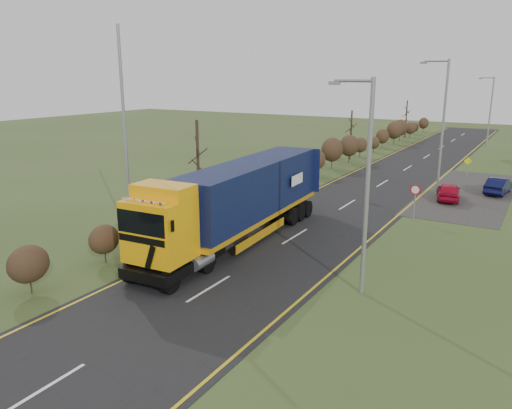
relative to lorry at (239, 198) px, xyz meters
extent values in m
plane|color=#35471E|center=(2.16, -1.74, -2.39)|extent=(160.00, 160.00, 0.00)
cube|color=black|center=(2.16, 8.26, -2.38)|extent=(8.00, 120.00, 0.02)
cube|color=#292624|center=(8.66, 18.26, -2.38)|extent=(6.00, 18.00, 0.02)
cube|color=gold|center=(-1.54, 8.26, -2.36)|extent=(0.12, 116.00, 0.01)
cube|color=gold|center=(5.86, 8.26, -2.36)|extent=(0.12, 116.00, 0.01)
cube|color=silver|center=(2.16, -13.74, -2.36)|extent=(0.12, 3.00, 0.01)
cube|color=silver|center=(2.16, -5.74, -2.36)|extent=(0.12, 3.00, 0.01)
cube|color=silver|center=(2.16, 2.26, -2.36)|extent=(0.12, 3.00, 0.01)
cube|color=silver|center=(2.16, 10.26, -2.36)|extent=(0.12, 3.00, 0.01)
cube|color=silver|center=(2.16, 18.26, -2.36)|extent=(0.12, 3.00, 0.01)
cube|color=silver|center=(2.16, 26.26, -2.36)|extent=(0.12, 3.00, 0.01)
cube|color=silver|center=(2.16, 34.26, -2.36)|extent=(0.12, 3.00, 0.01)
cube|color=silver|center=(2.16, 42.26, -2.36)|extent=(0.12, 3.00, 0.01)
cube|color=silver|center=(2.16, 50.26, -2.36)|extent=(0.12, 3.00, 0.01)
cube|color=silver|center=(2.16, 58.26, -2.36)|extent=(0.12, 3.00, 0.01)
ellipsoid|color=#312316|center=(-3.81, -9.74, -1.13)|extent=(1.34, 1.74, 1.54)
ellipsoid|color=#312316|center=(-3.86, -5.74, -1.26)|extent=(1.21, 1.57, 1.39)
ellipsoid|color=#312316|center=(-3.84, -1.74, -0.90)|extent=(1.58, 2.06, 1.82)
ellipsoid|color=#312316|center=(-3.83, 2.26, -0.55)|extent=(1.96, 2.55, 2.25)
ellipsoid|color=#312316|center=(-3.87, 6.26, -0.67)|extent=(1.83, 2.38, 2.10)
ellipsoid|color=#312316|center=(-3.79, 10.26, -1.11)|extent=(1.37, 1.78, 1.57)
ellipsoid|color=#312316|center=(-3.90, 14.26, -1.26)|extent=(1.20, 1.56, 1.38)
ellipsoid|color=#312316|center=(-3.77, 18.26, -0.93)|extent=(1.55, 2.02, 1.78)
ellipsoid|color=#312316|center=(-3.93, 22.26, -0.56)|extent=(1.95, 2.53, 2.24)
ellipsoid|color=#312316|center=(-3.74, 26.26, -0.65)|extent=(1.85, 2.41, 2.13)
ellipsoid|color=#312316|center=(-3.96, 30.26, -1.08)|extent=(1.40, 1.81, 1.61)
ellipsoid|color=#312316|center=(-3.71, 34.26, -1.27)|extent=(1.19, 1.55, 1.37)
ellipsoid|color=#312316|center=(-3.99, 38.26, -0.96)|extent=(1.52, 1.97, 1.75)
ellipsoid|color=#312316|center=(-3.68, 42.26, -0.58)|extent=(1.93, 2.51, 2.22)
ellipsoid|color=#312316|center=(-4.01, 46.26, -0.63)|extent=(1.88, 2.44, 2.16)
ellipsoid|color=#312316|center=(-3.66, 50.26, -1.05)|extent=(1.43, 1.85, 1.64)
ellipsoid|color=#312316|center=(-4.03, 54.26, -1.27)|extent=(1.19, 1.55, 1.37)
ellipsoid|color=#312316|center=(-3.64, 58.26, -1.00)|extent=(1.49, 1.93, 1.71)
cylinder|color=#332519|center=(-4.34, 2.26, 0.63)|extent=(0.18, 0.18, 6.05)
cylinder|color=#332519|center=(-4.34, 28.26, 0.14)|extent=(0.18, 0.18, 5.06)
cylinder|color=#332519|center=(-4.34, 50.26, 0.18)|extent=(0.18, 0.18, 5.15)
cube|color=black|center=(0.00, -5.26, -1.69)|extent=(2.68, 4.74, 0.45)
cube|color=#FDAA0B|center=(0.00, -6.16, -0.04)|extent=(2.63, 2.35, 2.60)
cube|color=black|center=(0.00, -7.21, -1.84)|extent=(2.50, 0.27, 0.55)
cube|color=black|center=(-0.42, -7.27, -0.84)|extent=(0.60, 0.06, 1.08)
cube|color=black|center=(0.42, -7.27, -0.84)|extent=(0.60, 0.06, 1.08)
cube|color=black|center=(0.00, -7.24, 0.51)|extent=(2.35, 0.21, 0.95)
cube|color=black|center=(0.00, -7.27, -0.19)|extent=(2.30, 0.17, 0.28)
cube|color=#FDAA0B|center=(0.00, -5.81, 1.54)|extent=(2.58, 1.55, 0.56)
cylinder|color=silver|center=(0.00, -7.01, 1.36)|extent=(2.20, 0.20, 0.06)
cube|color=black|center=(-1.43, -7.01, 0.56)|extent=(0.09, 0.12, 0.45)
cube|color=black|center=(1.43, -7.01, 0.56)|extent=(0.09, 0.12, 0.45)
cylinder|color=gray|center=(-1.15, -4.86, -1.64)|extent=(0.64, 1.33, 0.56)
cylinder|color=gray|center=(1.15, -4.86, -1.64)|extent=(0.64, 1.33, 0.56)
cube|color=orange|center=(0.00, 1.25, -1.16)|extent=(3.28, 12.74, 0.24)
cube|color=black|center=(0.00, 1.25, 0.34)|extent=(3.23, 12.34, 2.75)
cube|color=#101746|center=(0.00, 7.37, 0.34)|extent=(2.48, 0.21, 2.75)
cube|color=#101746|center=(0.00, -4.88, 0.34)|extent=(2.48, 0.21, 2.75)
cube|color=black|center=(0.00, 5.05, -1.74)|extent=(2.52, 3.74, 0.35)
cube|color=orange|center=(-1.22, 0.25, -1.84)|extent=(0.39, 5.50, 0.45)
cube|color=orange|center=(1.22, 0.25, -1.84)|extent=(0.39, 5.50, 0.45)
cylinder|color=black|center=(-1.05, -6.86, -1.87)|extent=(0.38, 1.06, 1.04)
cylinder|color=black|center=(1.05, -6.86, -1.87)|extent=(0.38, 1.06, 1.04)
cylinder|color=black|center=(-1.05, -4.36, -1.87)|extent=(0.38, 1.06, 1.04)
cylinder|color=black|center=(1.05, -4.36, -1.87)|extent=(0.38, 1.06, 1.04)
cylinder|color=black|center=(-1.05, 4.15, -1.87)|extent=(0.38, 1.06, 1.04)
cylinder|color=black|center=(1.05, 4.15, -1.87)|extent=(0.38, 1.06, 1.04)
cylinder|color=black|center=(-1.05, 5.15, -1.87)|extent=(0.38, 1.06, 1.04)
cylinder|color=black|center=(1.05, 5.15, -1.87)|extent=(0.38, 1.06, 1.04)
cylinder|color=black|center=(-1.05, 6.15, -1.87)|extent=(0.38, 1.06, 1.04)
cylinder|color=black|center=(1.05, 6.15, -1.87)|extent=(0.38, 1.06, 1.04)
imported|color=#AF0825|center=(7.80, 15.24, -1.78)|extent=(2.02, 3.80, 1.23)
imported|color=black|center=(10.62, 19.12, -1.79)|extent=(1.72, 3.81, 1.21)
cylinder|color=gray|center=(7.70, -2.87, 1.87)|extent=(0.18, 0.18, 8.52)
cylinder|color=gray|center=(6.94, -2.87, 5.99)|extent=(1.51, 0.12, 0.12)
cube|color=gray|center=(6.19, -2.87, 5.89)|extent=(0.43, 0.17, 0.13)
cylinder|color=gray|center=(6.76, 16.54, 2.45)|extent=(0.18, 0.18, 9.68)
cylinder|color=gray|center=(5.90, 16.54, 7.12)|extent=(1.72, 0.12, 0.12)
cube|color=gray|center=(5.04, 16.54, 7.02)|extent=(0.48, 0.19, 0.15)
cylinder|color=gray|center=(6.76, 45.88, 1.80)|extent=(0.18, 0.18, 8.38)
cylinder|color=gray|center=(6.01, 45.88, 5.85)|extent=(1.49, 0.12, 0.12)
cube|color=gray|center=(5.27, 45.88, 5.75)|extent=(0.42, 0.17, 0.13)
cylinder|color=gray|center=(-4.99, -2.86, 3.09)|extent=(0.16, 0.16, 10.96)
cylinder|color=gray|center=(6.94, 8.74, -1.43)|extent=(0.08, 0.08, 1.93)
cylinder|color=red|center=(6.94, 8.71, -0.46)|extent=(0.62, 0.04, 0.62)
cylinder|color=white|center=(6.94, 8.69, -0.46)|extent=(0.46, 0.02, 0.46)
cylinder|color=gray|center=(7.59, 24.84, -1.75)|extent=(0.08, 0.08, 1.28)
cube|color=#FCEC0E|center=(7.59, 24.79, -1.02)|extent=(0.65, 0.04, 0.65)
camera|label=1|loc=(13.56, -21.16, 6.20)|focal=35.00mm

